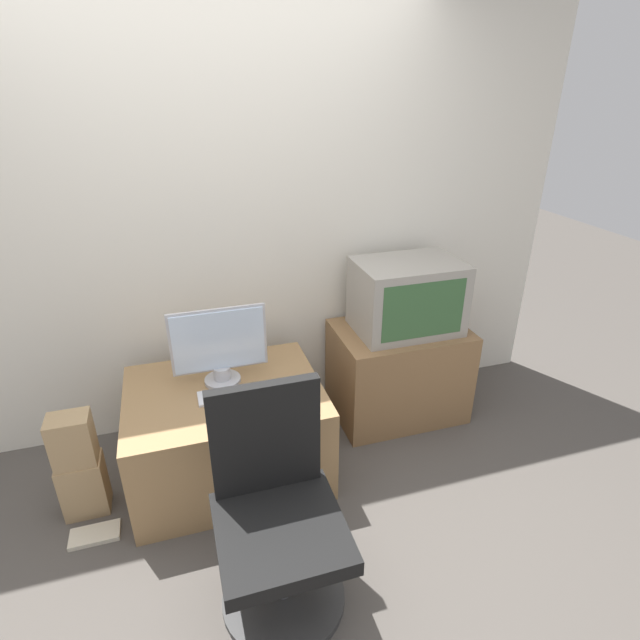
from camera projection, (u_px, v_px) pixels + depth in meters
name	position (u px, v px, depth m)	size (l,w,h in m)	color
ground_plane	(274.00, 576.00, 2.24)	(12.00, 12.00, 0.00)	#4C4742
wall_back	(214.00, 220.00, 2.82)	(4.40, 0.05, 2.60)	silver
desk	(228.00, 431.00, 2.75)	(1.02, 0.80, 0.54)	#937047
side_stand	(398.00, 371.00, 3.24)	(0.81, 0.56, 0.61)	olive
main_monitor	(219.00, 347.00, 2.61)	(0.50, 0.19, 0.43)	#B2B2B7
keyboard	(231.00, 394.00, 2.58)	(0.33, 0.13, 0.01)	silver
mouse	(276.00, 387.00, 2.63)	(0.07, 0.04, 0.03)	#4C4C51
crt_tv	(407.00, 296.00, 3.02)	(0.62, 0.44, 0.44)	gray
office_chair	(277.00, 518.00, 2.03)	(0.52, 0.52, 0.95)	#333333
cardboard_box_lower	(84.00, 485.00, 2.53)	(0.21, 0.16, 0.31)	#A3845B
cardboard_box_upper	(72.00, 440.00, 2.41)	(0.20, 0.15, 0.26)	#A3845B
book	(95.00, 535.00, 2.43)	(0.23, 0.12, 0.02)	beige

